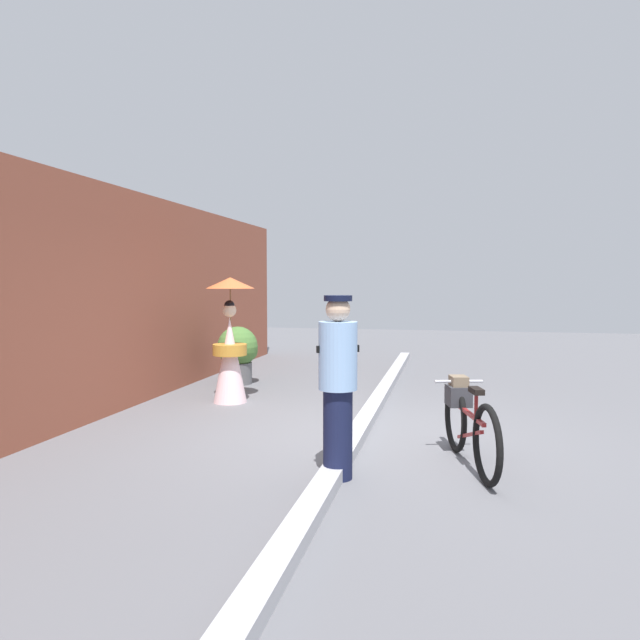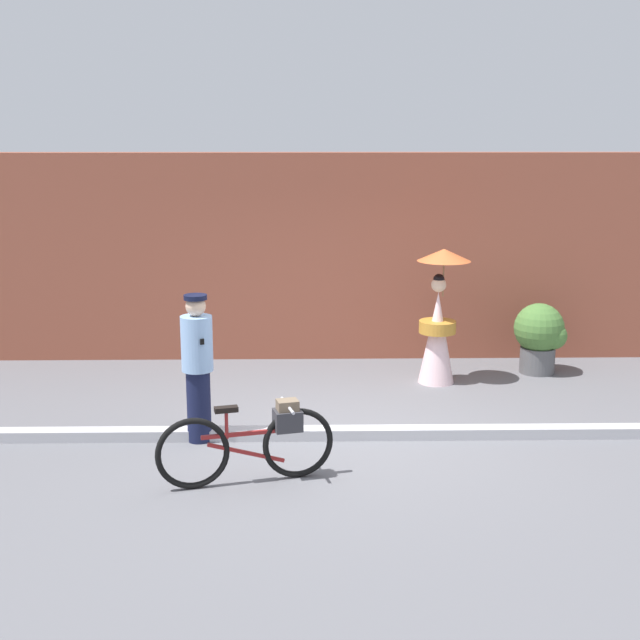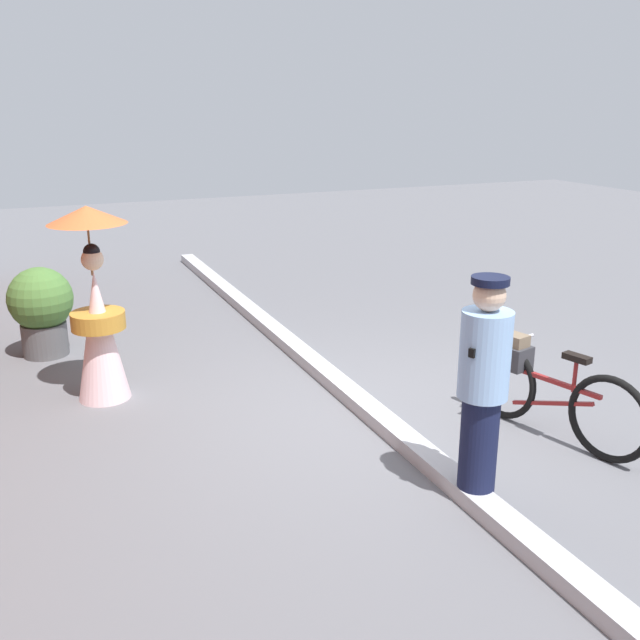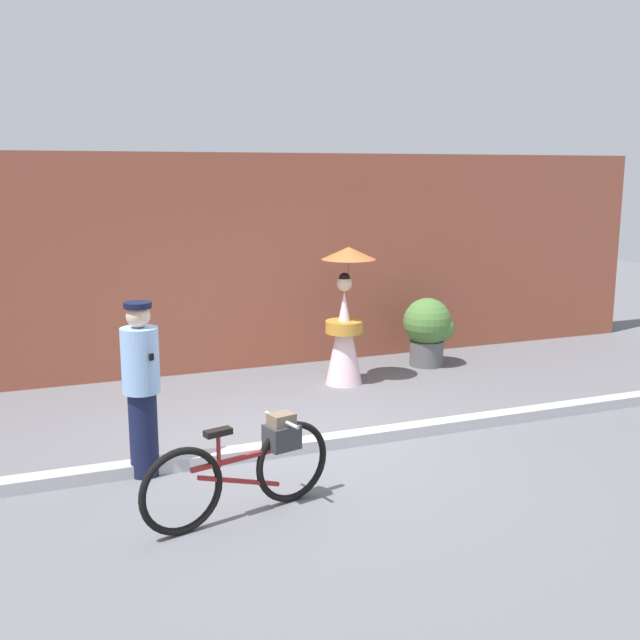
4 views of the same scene
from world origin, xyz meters
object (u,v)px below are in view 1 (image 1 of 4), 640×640
at_px(bicycle_near_officer, 467,421).
at_px(person_officer, 338,382).
at_px(person_with_parasol, 230,343).
at_px(potted_plant_by_door, 239,352).

distance_m(bicycle_near_officer, person_officer, 1.38).
height_order(person_with_parasol, potted_plant_by_door, person_with_parasol).
bearing_deg(bicycle_near_officer, person_officer, 120.64).
height_order(bicycle_near_officer, potted_plant_by_door, potted_plant_by_door).
bearing_deg(potted_plant_by_door, bicycle_near_officer, -135.44).
bearing_deg(potted_plant_by_door, person_officer, -149.88).
xyz_separation_m(bicycle_near_officer, potted_plant_by_door, (3.75, 3.69, 0.13)).
xyz_separation_m(person_officer, person_with_parasol, (2.93, 2.14, 0.00)).
distance_m(bicycle_near_officer, potted_plant_by_door, 5.26).
xyz_separation_m(person_with_parasol, potted_plant_by_door, (1.49, 0.42, -0.32)).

